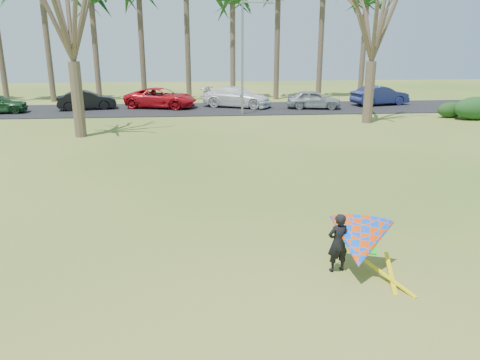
{
  "coord_description": "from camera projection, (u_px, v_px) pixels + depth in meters",
  "views": [
    {
      "loc": [
        -1.3,
        -12.2,
        5.44
      ],
      "look_at": [
        0.0,
        2.0,
        1.1
      ],
      "focal_mm": 35.0,
      "sensor_mm": 36.0,
      "label": 1
    }
  ],
  "objects": [
    {
      "name": "kite_flyer",
      "position": [
        358.0,
        242.0,
        10.98
      ],
      "size": [
        2.13,
        2.39,
        2.02
      ],
      "color": "black",
      "rests_on": "ground"
    },
    {
      "name": "bare_tree_right",
      "position": [
        375.0,
        19.0,
        29.42
      ],
      "size": [
        6.27,
        6.27,
        9.21
      ],
      "color": "brown",
      "rests_on": "ground"
    },
    {
      "name": "hedge_far",
      "position": [
        451.0,
        110.0,
        33.11
      ],
      "size": [
        1.99,
        0.94,
        1.11
      ],
      "primitive_type": "ellipsoid",
      "color": "#153412",
      "rests_on": "ground"
    },
    {
      "name": "ground",
      "position": [
        246.0,
        237.0,
        13.32
      ],
      "size": [
        100.0,
        100.0,
        0.0
      ],
      "primitive_type": "plane",
      "color": "#265A13",
      "rests_on": "ground"
    },
    {
      "name": "car_5",
      "position": [
        380.0,
        95.0,
        38.92
      ],
      "size": [
        5.06,
        2.78,
        1.58
      ],
      "primitive_type": "imported",
      "rotation": [
        0.0,
        0.0,
        1.81
      ],
      "color": "#1A2150",
      "rests_on": "parking_strip"
    },
    {
      "name": "hedge_near",
      "position": [
        477.0,
        108.0,
        32.18
      ],
      "size": [
        3.19,
        1.44,
        1.59
      ],
      "primitive_type": "ellipsoid",
      "color": "#153916",
      "rests_on": "ground"
    },
    {
      "name": "car_1",
      "position": [
        87.0,
        100.0,
        36.53
      ],
      "size": [
        4.63,
        2.44,
        1.45
      ],
      "primitive_type": "imported",
      "rotation": [
        0.0,
        0.0,
        1.78
      ],
      "color": "black",
      "rests_on": "parking_strip"
    },
    {
      "name": "car_4",
      "position": [
        314.0,
        99.0,
        36.95
      ],
      "size": [
        4.46,
        2.38,
        1.44
      ],
      "primitive_type": "imported",
      "rotation": [
        0.0,
        0.0,
        1.4
      ],
      "color": "gray",
      "rests_on": "parking_strip"
    },
    {
      "name": "car_3",
      "position": [
        237.0,
        97.0,
        37.81
      ],
      "size": [
        6.02,
        4.26,
        1.62
      ],
      "primitive_type": "imported",
      "rotation": [
        0.0,
        0.0,
        1.17
      ],
      "color": "white",
      "rests_on": "parking_strip"
    },
    {
      "name": "parking_strip",
      "position": [
        214.0,
        109.0,
        37.12
      ],
      "size": [
        46.0,
        7.0,
        0.06
      ],
      "primitive_type": "cube",
      "color": "black",
      "rests_on": "ground"
    },
    {
      "name": "bare_tree_left",
      "position": [
        68.0,
        9.0,
        24.89
      ],
      "size": [
        6.6,
        6.6,
        9.7
      ],
      "color": "brown",
      "rests_on": "ground"
    },
    {
      "name": "car_2",
      "position": [
        161.0,
        98.0,
        37.39
      ],
      "size": [
        6.15,
        4.07,
        1.57
      ],
      "primitive_type": "imported",
      "rotation": [
        0.0,
        0.0,
        1.29
      ],
      "color": "red",
      "rests_on": "parking_strip"
    },
    {
      "name": "streetlight",
      "position": [
        245.0,
        52.0,
        33.16
      ],
      "size": [
        2.28,
        0.18,
        8.0
      ],
      "color": "gray",
      "rests_on": "ground"
    }
  ]
}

